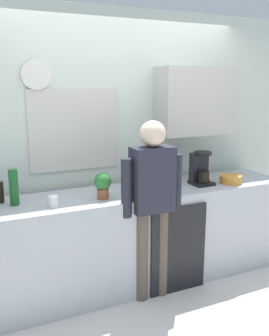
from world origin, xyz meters
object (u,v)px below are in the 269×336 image
storage_canister (135,183)px  bottle_green_wine (14,187)px  coffee_maker (201,170)px  bottle_dark_sauce (0,192)px  person_at_sink (152,196)px  cup_white_mug (53,201)px  potted_plant (103,184)px  mixing_bowl (231,179)px  bottle_olive_oil (147,176)px

storage_canister → bottle_green_wine: bearing=175.9°
coffee_maker → storage_canister: size_ratio=1.94×
bottle_green_wine → bottle_dark_sauce: bearing=131.8°
storage_canister → person_at_sink: 0.27m
cup_white_mug → storage_canister: storage_canister is taller
bottle_green_wine → potted_plant: 0.73m
person_at_sink → mixing_bowl: bearing=12.6°
bottle_dark_sauce → cup_white_mug: (0.38, -0.29, -0.04)m
potted_plant → person_at_sink: size_ratio=0.14×
bottle_dark_sauce → storage_canister: size_ratio=1.06×
cup_white_mug → mixing_bowl: cup_white_mug is taller
storage_canister → person_at_sink: (0.05, -0.26, -0.06)m
mixing_bowl → storage_canister: size_ratio=1.29×
bottle_dark_sauce → mixing_bowl: 2.18m
potted_plant → bottle_olive_oil: bearing=15.3°
mixing_bowl → storage_canister: storage_canister is taller
cup_white_mug → mixing_bowl: (1.78, 0.00, -0.01)m
cup_white_mug → storage_canister: bearing=7.6°
bottle_olive_oil → bottle_dark_sauce: (-1.31, 0.11, -0.04)m
bottle_olive_oil → storage_canister: 0.18m
bottle_dark_sauce → cup_white_mug: bottle_dark_sauce is taller
storage_canister → person_at_sink: size_ratio=0.11×
mixing_bowl → person_at_sink: bearing=-170.7°
bottle_green_wine → person_at_sink: (1.09, -0.33, -0.12)m
coffee_maker → bottle_olive_oil: 0.56m
bottle_olive_oil → potted_plant: (-0.49, -0.13, 0.01)m
bottle_olive_oil → mixing_bowl: bearing=-11.4°
bottle_dark_sauce → coffee_maker: bearing=-5.7°
bottle_green_wine → mixing_bowl: size_ratio=1.36×
bottle_dark_sauce → potted_plant: bearing=-16.8°
coffee_maker → mixing_bowl: (0.30, -0.10, -0.11)m
coffee_maker → cup_white_mug: 1.49m
bottle_green_wine → storage_canister: 1.05m
bottle_dark_sauce → person_at_sink: size_ratio=0.11×
coffee_maker → potted_plant: 1.05m
bottle_dark_sauce → mixing_bowl: size_ratio=0.82×
bottle_green_wine → person_at_sink: bearing=-16.9°
coffee_maker → potted_plant: size_ratio=1.43×
coffee_maker → bottle_green_wine: coffee_maker is taller
coffee_maker → person_at_sink: bearing=-158.9°
mixing_bowl → storage_canister: (-1.01, 0.10, 0.05)m
bottle_green_wine → mixing_bowl: bottle_green_wine is taller
bottle_olive_oil → storage_canister: bearing=-155.0°
coffee_maker → bottle_dark_sauce: coffee_maker is taller
mixing_bowl → potted_plant: 1.35m
potted_plant → bottle_dark_sauce: bearing=163.2°
bottle_green_wine → bottle_olive_oil: 1.21m
bottle_green_wine → cup_white_mug: (0.28, -0.18, -0.10)m
coffee_maker → bottle_dark_sauce: size_ratio=1.83×
bottle_olive_oil → bottle_dark_sauce: bottle_olive_oil is taller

